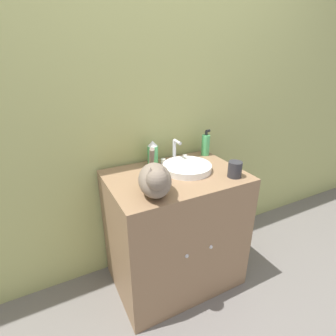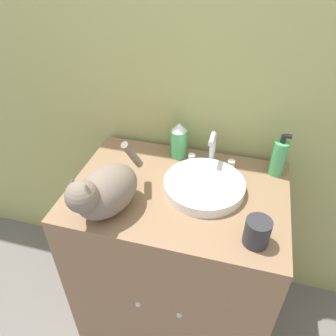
% 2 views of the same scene
% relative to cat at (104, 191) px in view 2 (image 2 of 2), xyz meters
% --- Properties ---
extents(wall_back, '(6.00, 0.05, 2.50)m').
position_rel_cat_xyz_m(wall_back, '(0.22, 0.52, 0.33)').
color(wall_back, tan).
rests_on(wall_back, ground_plane).
extents(vanity_cabinet, '(0.84, 0.60, 0.83)m').
position_rel_cat_xyz_m(vanity_cabinet, '(0.22, 0.18, -0.51)').
color(vanity_cabinet, '#8C6B4C').
rests_on(vanity_cabinet, ground_plane).
extents(sink_basin, '(0.31, 0.31, 0.04)m').
position_rel_cat_xyz_m(sink_basin, '(0.32, 0.20, -0.07)').
color(sink_basin, white).
rests_on(sink_basin, vanity_cabinet).
extents(faucet, '(0.20, 0.10, 0.16)m').
position_rel_cat_xyz_m(faucet, '(0.32, 0.37, -0.02)').
color(faucet, silver).
rests_on(faucet, vanity_cabinet).
extents(cat, '(0.24, 0.37, 0.22)m').
position_rel_cat_xyz_m(cat, '(0.00, 0.00, 0.00)').
color(cat, '#7A6B5B').
rests_on(cat, vanity_cabinet).
extents(soap_bottle, '(0.06, 0.06, 0.19)m').
position_rel_cat_xyz_m(soap_bottle, '(0.58, 0.39, -0.02)').
color(soap_bottle, '#4CB266').
rests_on(soap_bottle, vanity_cabinet).
extents(spray_bottle, '(0.07, 0.07, 0.16)m').
position_rel_cat_xyz_m(spray_bottle, '(0.17, 0.40, -0.01)').
color(spray_bottle, '#4CB266').
rests_on(spray_bottle, vanity_cabinet).
extents(cup, '(0.08, 0.08, 0.10)m').
position_rel_cat_xyz_m(cup, '(0.52, -0.01, -0.05)').
color(cup, '#2D2D33').
rests_on(cup, vanity_cabinet).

